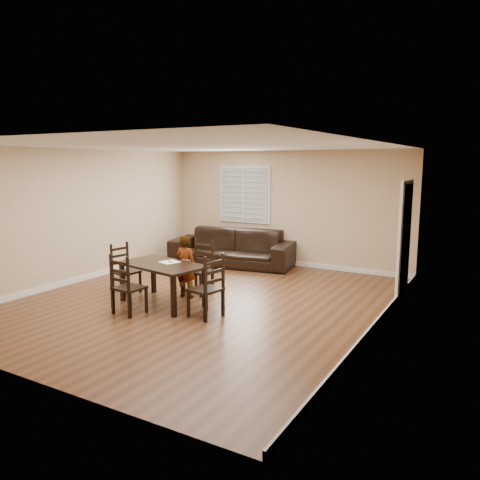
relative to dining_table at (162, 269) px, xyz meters
name	(u,v)px	position (x,y,z in m)	size (l,w,h in m)	color
ground	(203,301)	(0.51, 0.48, -0.62)	(7.00, 7.00, 0.00)	brown
room	(209,198)	(0.54, 0.66, 1.18)	(6.04, 7.04, 2.72)	#CFB08B
dining_table	(162,269)	(0.00, 0.00, 0.00)	(1.65, 1.12, 0.71)	black
chair_near	(202,268)	(0.17, 0.96, -0.17)	(0.47, 0.44, 1.00)	black
chair_far	(123,288)	(-0.14, -0.80, -0.17)	(0.48, 0.45, 0.99)	black
chair_left	(122,270)	(-1.14, 0.21, -0.20)	(0.45, 0.47, 0.94)	black
chair_right	(211,289)	(1.15, -0.22, -0.16)	(0.51, 0.53, 1.03)	black
child	(186,266)	(0.10, 0.54, -0.05)	(0.41, 0.27, 1.14)	gray
napkin	(170,262)	(0.03, 0.17, 0.09)	(0.29, 0.29, 0.00)	white
donut	(170,261)	(0.05, 0.16, 0.11)	(0.09, 0.09, 0.03)	#DCA34F
sofa	(232,248)	(-0.55, 3.27, -0.20)	(2.90, 1.13, 0.85)	black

